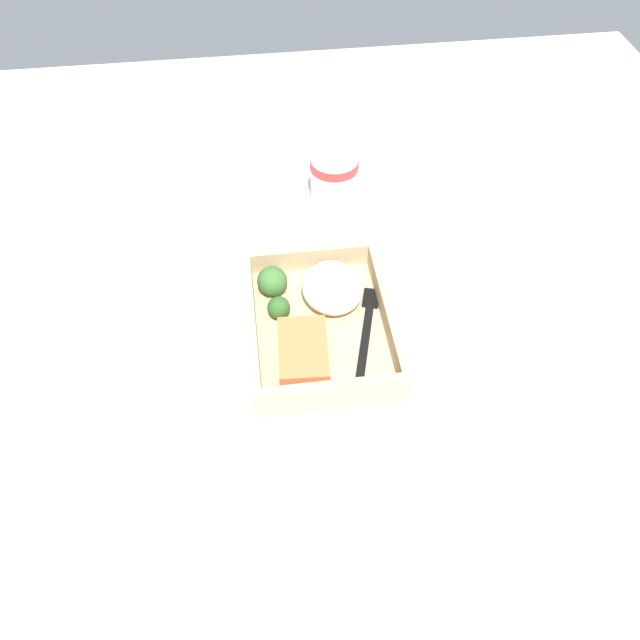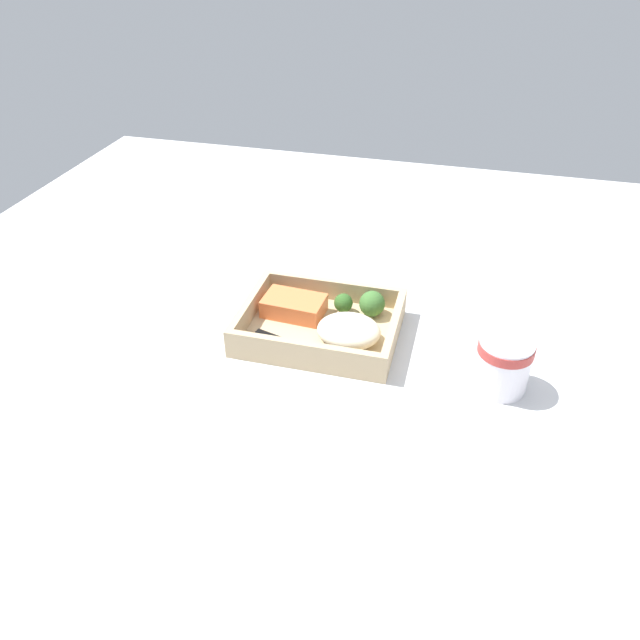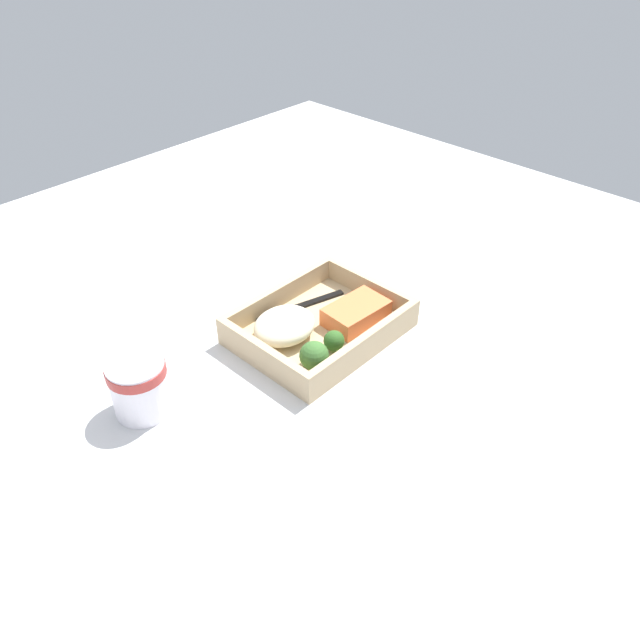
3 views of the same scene
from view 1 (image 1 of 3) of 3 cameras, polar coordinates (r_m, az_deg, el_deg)
ground_plane at (r=86.02cm, az=0.00°, el=-1.60°), size 160.00×160.00×2.00cm
takeout_tray at (r=84.78cm, az=0.00°, el=-0.92°), size 24.90×19.46×1.20cm
tray_rim at (r=82.96cm, az=0.00°, el=0.12°), size 24.90×19.46×3.54cm
salmon_fillet at (r=79.72cm, az=-1.54°, el=-3.03°), size 10.28×6.88×3.01cm
mashed_potatoes at (r=86.47cm, az=1.16°, el=3.01°), size 9.92×8.60×4.07cm
broccoli_floret_1 at (r=87.32cm, az=-4.39°, el=3.52°), size 4.26×4.26×4.33cm
broccoli_floret_2 at (r=84.36cm, az=-3.79°, el=1.11°), size 3.13×3.13×3.43cm
fork at (r=84.43cm, az=4.34°, el=-0.53°), size 15.62×6.04×0.44cm
paper_cup at (r=103.12cm, az=1.30°, el=12.98°), size 7.81×7.81×8.21cm
receipt_slip at (r=73.71cm, az=3.60°, el=-13.96°), size 13.50×15.33×0.24cm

